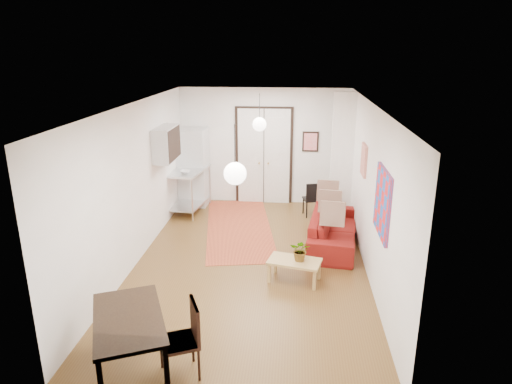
# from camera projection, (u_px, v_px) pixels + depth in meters

# --- Properties ---
(floor) EXTENTS (7.00, 7.00, 0.00)m
(floor) POSITION_uv_depth(u_px,v_px,m) (251.00, 261.00, 8.54)
(floor) COLOR brown
(floor) RESTS_ON ground
(ceiling) EXTENTS (4.20, 7.00, 0.02)m
(ceiling) POSITION_uv_depth(u_px,v_px,m) (250.00, 105.00, 7.66)
(ceiling) COLOR white
(ceiling) RESTS_ON wall_back
(wall_back) EXTENTS (4.20, 0.02, 2.90)m
(wall_back) POSITION_uv_depth(u_px,v_px,m) (264.00, 147.00, 11.43)
(wall_back) COLOR white
(wall_back) RESTS_ON floor
(wall_front) EXTENTS (4.20, 0.02, 2.90)m
(wall_front) POSITION_uv_depth(u_px,v_px,m) (218.00, 285.00, 4.78)
(wall_front) COLOR white
(wall_front) RESTS_ON floor
(wall_left) EXTENTS (0.02, 7.00, 2.90)m
(wall_left) POSITION_uv_depth(u_px,v_px,m) (135.00, 184.00, 8.28)
(wall_left) COLOR white
(wall_left) RESTS_ON floor
(wall_right) EXTENTS (0.02, 7.00, 2.90)m
(wall_right) POSITION_uv_depth(u_px,v_px,m) (370.00, 190.00, 7.93)
(wall_right) COLOR white
(wall_right) RESTS_ON floor
(double_doors) EXTENTS (1.44, 0.06, 2.50)m
(double_doors) POSITION_uv_depth(u_px,v_px,m) (264.00, 157.00, 11.46)
(double_doors) COLOR white
(double_doors) RESTS_ON wall_back
(stub_partition) EXTENTS (0.50, 0.10, 2.90)m
(stub_partition) POSITION_uv_depth(u_px,v_px,m) (342.00, 157.00, 10.37)
(stub_partition) COLOR white
(stub_partition) RESTS_ON floor
(wall_cabinet) EXTENTS (0.35, 1.00, 0.70)m
(wall_cabinet) POSITION_uv_depth(u_px,v_px,m) (166.00, 144.00, 9.55)
(wall_cabinet) COLOR silver
(wall_cabinet) RESTS_ON wall_left
(painting_popart) EXTENTS (0.05, 1.00, 1.00)m
(painting_popart) POSITION_uv_depth(u_px,v_px,m) (383.00, 203.00, 6.68)
(painting_popart) COLOR red
(painting_popart) RESTS_ON wall_right
(painting_abstract) EXTENTS (0.05, 0.50, 0.60)m
(painting_abstract) POSITION_uv_depth(u_px,v_px,m) (364.00, 160.00, 8.58)
(painting_abstract) COLOR beige
(painting_abstract) RESTS_ON wall_right
(poster_back) EXTENTS (0.40, 0.03, 0.50)m
(poster_back) POSITION_uv_depth(u_px,v_px,m) (310.00, 142.00, 11.26)
(poster_back) COLOR red
(poster_back) RESTS_ON wall_back
(print_left) EXTENTS (0.03, 0.44, 0.54)m
(print_left) POSITION_uv_depth(u_px,v_px,m) (166.00, 137.00, 10.02)
(print_left) COLOR #98613F
(print_left) RESTS_ON wall_left
(pendant_back) EXTENTS (0.30, 0.30, 0.80)m
(pendant_back) POSITION_uv_depth(u_px,v_px,m) (259.00, 124.00, 9.76)
(pendant_back) COLOR silver
(pendant_back) RESTS_ON ceiling
(pendant_front) EXTENTS (0.30, 0.30, 0.80)m
(pendant_front) POSITION_uv_depth(u_px,v_px,m) (235.00, 173.00, 5.96)
(pendant_front) COLOR silver
(pendant_front) RESTS_ON ceiling
(kilim_rug) EXTENTS (1.97, 3.86, 0.01)m
(kilim_rug) POSITION_uv_depth(u_px,v_px,m) (239.00, 227.00, 10.14)
(kilim_rug) COLOR #BC562F
(kilim_rug) RESTS_ON floor
(sofa) EXTENTS (2.35, 1.18, 0.66)m
(sofa) POSITION_uv_depth(u_px,v_px,m) (334.00, 229.00, 9.20)
(sofa) COLOR maroon
(sofa) RESTS_ON floor
(coffee_table) EXTENTS (0.96, 0.68, 0.39)m
(coffee_table) POSITION_uv_depth(u_px,v_px,m) (294.00, 263.00, 7.72)
(coffee_table) COLOR tan
(coffee_table) RESTS_ON floor
(potted_plant) EXTENTS (0.40, 0.37, 0.38)m
(potted_plant) POSITION_uv_depth(u_px,v_px,m) (301.00, 250.00, 7.64)
(potted_plant) COLOR #326F37
(potted_plant) RESTS_ON coffee_table
(kitchen_counter) EXTENTS (0.86, 1.44, 1.04)m
(kitchen_counter) POSITION_uv_depth(u_px,v_px,m) (189.00, 183.00, 10.97)
(kitchen_counter) COLOR silver
(kitchen_counter) RESTS_ON floor
(bowl) EXTENTS (0.29, 0.29, 0.06)m
(bowl) POSITION_uv_depth(u_px,v_px,m) (185.00, 172.00, 10.57)
(bowl) COLOR silver
(bowl) RESTS_ON kitchen_counter
(soap_bottle) EXTENTS (0.11, 0.12, 0.22)m
(soap_bottle) POSITION_uv_depth(u_px,v_px,m) (190.00, 163.00, 11.07)
(soap_bottle) COLOR #528EB2
(soap_bottle) RESTS_ON kitchen_counter
(fridge) EXTENTS (0.71, 0.71, 1.93)m
(fridge) POSITION_uv_depth(u_px,v_px,m) (194.00, 167.00, 11.38)
(fridge) COLOR silver
(fridge) RESTS_ON floor
(dining_table) EXTENTS (1.28, 1.59, 0.77)m
(dining_table) POSITION_uv_depth(u_px,v_px,m) (129.00, 323.00, 5.44)
(dining_table) COLOR black
(dining_table) RESTS_ON floor
(dining_chair_near) EXTENTS (0.59, 0.71, 0.95)m
(dining_chair_near) POSITION_uv_depth(u_px,v_px,m) (180.00, 331.00, 5.52)
(dining_chair_near) COLOR #371B11
(dining_chair_near) RESTS_ON floor
(dining_chair_far) EXTENTS (0.59, 0.71, 0.95)m
(dining_chair_far) POSITION_uv_depth(u_px,v_px,m) (180.00, 331.00, 5.52)
(dining_chair_far) COLOR #371B11
(dining_chair_far) RESTS_ON floor
(black_side_chair) EXTENTS (0.46, 0.46, 0.84)m
(black_side_chair) POSITION_uv_depth(u_px,v_px,m) (312.00, 195.00, 10.80)
(black_side_chair) COLOR black
(black_side_chair) RESTS_ON floor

